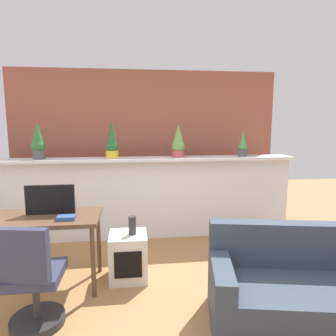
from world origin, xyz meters
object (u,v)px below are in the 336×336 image
at_px(potted_plant_2, 178,143).
at_px(vase_on_shelf, 132,225).
at_px(potted_plant_1, 112,142).
at_px(desk, 44,225).
at_px(potted_plant_3, 243,145).
at_px(tv_monitor, 50,200).
at_px(potted_plant_0, 38,143).
at_px(couch, 305,293).
at_px(book_on_desk, 66,218).
at_px(office_chair, 32,285).
at_px(side_cube_shelf, 128,256).

height_order(potted_plant_2, vase_on_shelf, potted_plant_2).
relative_size(potted_plant_1, desk, 0.47).
relative_size(potted_plant_3, tv_monitor, 0.77).
bearing_deg(vase_on_shelf, potted_plant_1, 103.22).
height_order(potted_plant_0, potted_plant_1, potted_plant_1).
distance_m(tv_monitor, couch, 2.52).
bearing_deg(vase_on_shelf, book_on_desk, -163.85).
bearing_deg(office_chair, book_on_desk, 71.85).
bearing_deg(tv_monitor, couch, -23.03).
xyz_separation_m(potted_plant_3, side_cube_shelf, (-1.68, -1.14, -1.10)).
xyz_separation_m(potted_plant_1, desk, (-0.61, -1.18, -0.75)).
relative_size(potted_plant_0, side_cube_shelf, 0.97).
distance_m(potted_plant_0, tv_monitor, 1.30).
distance_m(potted_plant_3, side_cube_shelf, 2.31).
xyz_separation_m(desk, side_cube_shelf, (0.83, 0.06, -0.42)).
bearing_deg(office_chair, tv_monitor, 91.40).
height_order(potted_plant_0, side_cube_shelf, potted_plant_0).
bearing_deg(desk, potted_plant_0, 107.13).
distance_m(potted_plant_2, tv_monitor, 1.95).
bearing_deg(potted_plant_2, tv_monitor, -142.72).
height_order(office_chair, book_on_desk, office_chair).
bearing_deg(tv_monitor, side_cube_shelf, -1.46).
height_order(potted_plant_3, tv_monitor, potted_plant_3).
xyz_separation_m(desk, tv_monitor, (0.05, 0.08, 0.24)).
relative_size(desk, book_on_desk, 6.34).
bearing_deg(potted_plant_0, couch, -37.91).
bearing_deg(potted_plant_3, desk, -154.47).
height_order(tv_monitor, book_on_desk, tv_monitor).
bearing_deg(office_chair, potted_plant_1, 73.56).
bearing_deg(vase_on_shelf, potted_plant_0, 137.51).
relative_size(potted_plant_2, tv_monitor, 0.97).
bearing_deg(vase_on_shelf, desk, -176.27).
distance_m(potted_plant_2, book_on_desk, 1.98).
bearing_deg(couch, book_on_desk, 159.95).
bearing_deg(book_on_desk, potted_plant_1, 74.26).
bearing_deg(vase_on_shelf, potted_plant_3, 34.99).
xyz_separation_m(potted_plant_0, office_chair, (0.44, -1.86, -1.03)).
xyz_separation_m(side_cube_shelf, couch, (1.46, -0.93, 0.03)).
xyz_separation_m(potted_plant_3, couch, (-0.21, -2.07, -1.07)).
distance_m(office_chair, book_on_desk, 0.68).
height_order(tv_monitor, vase_on_shelf, tv_monitor).
bearing_deg(office_chair, potted_plant_2, 51.83).
xyz_separation_m(potted_plant_0, vase_on_shelf, (1.25, -1.14, -0.82)).
height_order(side_cube_shelf, couch, couch).
distance_m(vase_on_shelf, couch, 1.72).
xyz_separation_m(potted_plant_3, vase_on_shelf, (-1.63, -1.14, -0.75)).
xyz_separation_m(potted_plant_2, office_chair, (-1.48, -1.88, -1.01)).
relative_size(potted_plant_1, office_chair, 0.57).
bearing_deg(desk, vase_on_shelf, 3.73).
height_order(desk, book_on_desk, book_on_desk).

